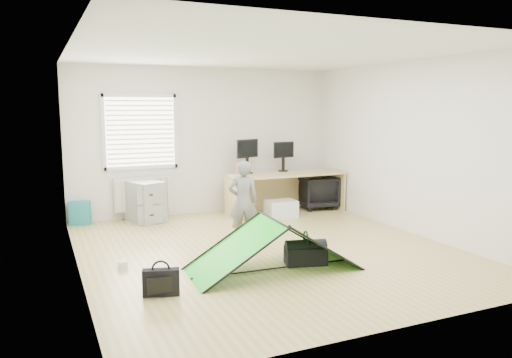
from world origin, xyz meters
name	(u,v)px	position (x,y,z in m)	size (l,w,h in m)	color
ground	(267,250)	(0.00, 0.00, 0.00)	(5.50, 5.50, 0.00)	tan
back_wall	(205,141)	(0.00, 2.75, 1.35)	(5.00, 0.02, 2.70)	silver
window	(140,132)	(-1.20, 2.71, 1.55)	(1.20, 0.06, 1.20)	silver
radiator	(143,194)	(-1.20, 2.67, 0.45)	(1.00, 0.12, 0.60)	silver
desk	(286,193)	(1.35, 2.06, 0.38)	(2.20, 0.70, 0.75)	tan
filing_cabinet	(146,202)	(-1.21, 2.40, 0.36)	(0.46, 0.61, 0.71)	#9C9FA1
monitor_left	(247,161)	(0.68, 2.36, 0.98)	(0.49, 0.11, 0.47)	black
monitor_right	(283,160)	(1.44, 2.37, 0.96)	(0.44, 0.10, 0.42)	black
keyboard	(240,175)	(0.45, 2.16, 0.76)	(0.41, 0.14, 0.02)	beige
thermos	(238,167)	(0.50, 2.38, 0.87)	(0.07, 0.07, 0.24)	#CB727A
office_chair	(317,192)	(2.11, 2.21, 0.32)	(0.69, 0.71, 0.65)	black
person	(243,201)	(-0.15, 0.52, 0.61)	(0.44, 0.29, 1.22)	slate
kite	(273,245)	(-0.31, -0.82, 0.32)	(2.07, 0.90, 0.64)	#12C619
storage_crate	(281,209)	(1.12, 1.80, 0.15)	(0.54, 0.38, 0.30)	silver
tote_bag	(80,213)	(-2.28, 2.63, 0.20)	(0.34, 0.15, 0.40)	teal
laptop_bag	(161,282)	(-1.76, -1.09, 0.14)	(0.39, 0.12, 0.29)	black
white_box	(123,265)	(-2.00, -0.02, 0.04)	(0.09, 0.09, 0.09)	silver
duffel_bag	(306,255)	(0.17, -0.78, 0.11)	(0.52, 0.26, 0.23)	black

